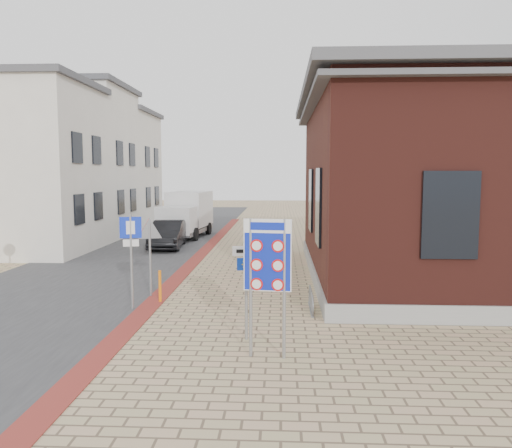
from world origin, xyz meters
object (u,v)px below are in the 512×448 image
(border_sign, at_px, (267,258))
(parking_sign, at_px, (131,244))
(essen_sign, at_px, (246,274))
(sedan, at_px, (168,234))
(box_truck, at_px, (187,214))
(bollard, at_px, (160,286))

(border_sign, distance_m, parking_sign, 5.26)
(border_sign, distance_m, essen_sign, 1.35)
(sedan, relative_size, box_truck, 0.79)
(border_sign, height_order, bollard, border_sign)
(box_truck, bearing_deg, parking_sign, -78.70)
(border_sign, height_order, parking_sign, border_sign)
(parking_sign, bearing_deg, border_sign, -55.53)
(parking_sign, bearing_deg, sedan, 84.26)
(sedan, xyz_separation_m, box_truck, (0.13, 4.47, 0.70))
(sedan, bearing_deg, box_truck, 84.20)
(box_truck, relative_size, parking_sign, 1.99)
(border_sign, bearing_deg, parking_sign, 145.66)
(sedan, relative_size, essen_sign, 1.84)
(border_sign, relative_size, parking_sign, 1.07)
(essen_sign, bearing_deg, bollard, 121.31)
(sedan, relative_size, border_sign, 1.47)
(sedan, height_order, box_truck, box_truck)
(sedan, distance_m, essen_sign, 14.98)
(essen_sign, bearing_deg, sedan, 99.75)
(essen_sign, bearing_deg, box_truck, 94.89)
(essen_sign, height_order, parking_sign, parking_sign)
(box_truck, relative_size, essen_sign, 2.32)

